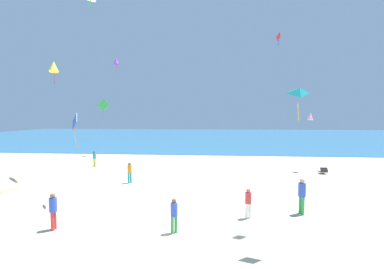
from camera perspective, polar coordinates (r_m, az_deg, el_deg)
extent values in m
plane|color=beige|center=(21.51, 0.76, -8.75)|extent=(120.00, 120.00, 0.00)
cube|color=teal|center=(62.05, 3.53, -0.35)|extent=(120.00, 60.00, 0.05)
cube|color=black|center=(24.72, 25.95, -7.09)|extent=(0.66, 0.60, 0.03)
cube|color=black|center=(24.44, 26.28, -6.78)|extent=(0.62, 0.32, 0.39)
cylinder|color=#B7B7BC|center=(24.73, 25.15, -7.26)|extent=(0.02, 0.02, 0.16)
cylinder|color=#B7B7BC|center=(25.01, 26.37, -7.17)|extent=(0.02, 0.02, 0.16)
cylinder|color=green|center=(11.51, -3.44, -18.47)|extent=(0.12, 0.12, 0.71)
cylinder|color=green|center=(11.45, -4.21, -18.60)|extent=(0.12, 0.12, 0.71)
cylinder|color=blue|center=(11.25, -3.84, -15.59)|extent=(0.39, 0.39, 0.54)
sphere|color=brown|center=(11.14, -3.85, -13.87)|extent=(0.20, 0.20, 0.20)
cylinder|color=white|center=(13.20, 12.16, -15.56)|extent=(0.12, 0.12, 0.70)
cylinder|color=white|center=(13.14, 11.51, -15.65)|extent=(0.12, 0.12, 0.70)
cylinder|color=red|center=(12.98, 11.88, -13.05)|extent=(0.35, 0.35, 0.53)
sphere|color=#A87A5B|center=(12.88, 11.90, -11.55)|extent=(0.19, 0.19, 0.19)
cylinder|color=green|center=(14.31, 22.49, -13.86)|extent=(0.15, 0.15, 0.87)
cylinder|color=green|center=(14.46, 22.05, -13.65)|extent=(0.15, 0.15, 0.87)
cylinder|color=blue|center=(14.18, 22.35, -10.80)|extent=(0.43, 0.43, 0.66)
sphere|color=tan|center=(14.07, 22.40, -9.08)|extent=(0.24, 0.24, 0.24)
cylinder|color=yellow|center=(26.66, -19.92, -5.69)|extent=(0.13, 0.13, 0.74)
cylinder|color=yellow|center=(26.80, -20.09, -5.64)|extent=(0.13, 0.13, 0.74)
cylinder|color=#19ADB2|center=(26.63, -20.04, -4.29)|extent=(0.41, 0.41, 0.56)
sphere|color=brown|center=(26.58, -20.06, -3.50)|extent=(0.20, 0.20, 0.20)
cylinder|color=#19ADB2|center=(19.67, -12.87, -8.97)|extent=(0.13, 0.13, 0.74)
cylinder|color=#19ADB2|center=(19.60, -13.32, -9.02)|extent=(0.13, 0.13, 0.74)
cylinder|color=orange|center=(19.50, -13.13, -7.14)|extent=(0.42, 0.42, 0.55)
sphere|color=#846047|center=(19.43, -13.15, -6.07)|extent=(0.20, 0.20, 0.20)
cylinder|color=red|center=(13.15, -27.16, -15.84)|extent=(0.14, 0.14, 0.77)
cylinder|color=red|center=(13.01, -27.54, -16.08)|extent=(0.14, 0.14, 0.77)
cylinder|color=blue|center=(12.87, -27.45, -13.12)|extent=(0.33, 0.33, 0.58)
sphere|color=#846047|center=(12.76, -27.51, -11.46)|extent=(0.21, 0.21, 0.21)
cube|color=green|center=(26.47, -18.28, 5.97)|extent=(1.16, 0.34, 1.13)
cylinder|color=purple|center=(26.45, -18.25, 4.49)|extent=(0.05, 0.08, 0.55)
cube|color=blue|center=(15.72, -23.64, 2.55)|extent=(0.63, 0.76, 0.94)
cylinder|color=orange|center=(15.76, -23.56, -0.57)|extent=(0.11, 0.08, 1.04)
pyramid|color=#1EADAD|center=(10.02, 21.89, 8.58)|extent=(0.67, 0.55, 0.41)
cylinder|color=yellow|center=(10.03, 21.65, 4.53)|extent=(0.05, 0.14, 0.62)
cone|color=yellow|center=(21.23, -27.32, 12.75)|extent=(0.93, 0.99, 0.87)
cylinder|color=red|center=(21.12, -27.26, 10.76)|extent=(0.11, 0.17, 0.85)
cone|color=pink|center=(25.06, 23.85, 3.55)|extent=(0.77, 0.77, 0.66)
cylinder|color=#1EADAD|center=(25.07, 23.80, 2.08)|extent=(0.10, 0.10, 0.77)
cylinder|color=green|center=(11.02, -20.79, 24.55)|extent=(0.11, 0.04, 0.44)
cube|color=red|center=(34.37, 17.89, 19.19)|extent=(0.68, 0.75, 0.93)
cylinder|color=black|center=(34.19, 17.87, 18.04)|extent=(0.09, 0.14, 0.73)
cone|color=purple|center=(34.54, -15.76, 14.78)|extent=(0.95, 0.97, 0.84)
cylinder|color=red|center=(34.40, -15.74, 13.48)|extent=(0.07, 0.07, 0.96)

